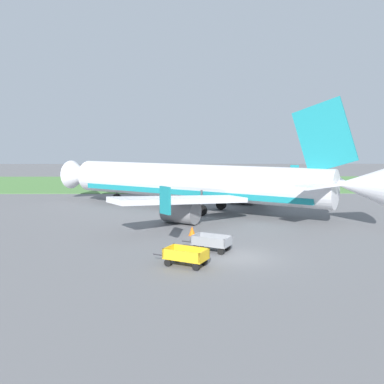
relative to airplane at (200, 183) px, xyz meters
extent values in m
plane|color=slate|center=(2.09, -17.71, -3.05)|extent=(220.00, 220.00, 0.00)
cube|color=#518442|center=(2.09, 28.81, -3.02)|extent=(220.00, 28.00, 0.06)
cylinder|color=silver|center=(-0.88, 0.54, 0.10)|extent=(27.55, 18.75, 3.70)
cube|color=teal|center=(-0.88, 0.54, -0.92)|extent=(24.89, 17.04, 0.56)
cone|color=silver|center=(-14.98, 9.11, 0.10)|extent=(4.62, 4.76, 3.63)
cone|color=silver|center=(13.77, -8.38, 0.60)|extent=(5.67, 5.34, 3.52)
cube|color=silver|center=(-1.70, -8.74, -0.57)|extent=(11.98, 9.85, 1.35)
cube|color=teal|center=(-2.83, -15.66, 0.38)|extent=(0.82, 1.00, 1.90)
cylinder|color=gray|center=(-1.94, -6.77, -1.92)|extent=(3.83, 3.46, 2.10)
cube|color=silver|center=(6.98, 5.53, -0.57)|extent=(4.67, 13.25, 1.35)
cube|color=teal|center=(12.61, 9.71, 0.38)|extent=(1.12, 0.38, 1.90)
cylinder|color=gray|center=(5.12, 4.83, -1.92)|extent=(3.83, 3.46, 2.10)
cube|color=teal|center=(10.91, -6.64, 4.85)|extent=(5.29, 3.41, 6.88)
cube|color=silver|center=(9.42, -9.47, 0.70)|extent=(5.12, 4.75, 0.24)
cube|color=silver|center=(12.74, -4.01, 0.70)|extent=(2.95, 5.47, 0.24)
cylinder|color=#4C4C51|center=(-9.85, 5.99, -1.48)|extent=(0.20, 0.20, 2.04)
cylinder|color=black|center=(-9.85, 5.99, -2.50)|extent=(1.17, 0.96, 1.10)
cylinder|color=#4C4C51|center=(0.11, -2.64, -1.48)|extent=(0.20, 0.20, 2.04)
cylinder|color=black|center=(0.11, -2.64, -2.50)|extent=(1.17, 0.96, 1.10)
cylinder|color=#4C4C51|center=(2.40, 1.12, -1.48)|extent=(0.20, 0.20, 2.04)
cylinder|color=black|center=(2.40, 1.12, -2.50)|extent=(1.17, 0.96, 1.10)
cube|color=gold|center=(-1.40, -19.48, -2.57)|extent=(2.86, 2.39, 0.08)
cube|color=gold|center=(-1.70, -20.06, -2.26)|extent=(2.27, 1.23, 0.55)
cube|color=gold|center=(-1.11, -18.90, -2.26)|extent=(2.27, 1.23, 0.55)
cube|color=gold|center=(-2.47, -18.93, -2.26)|extent=(0.73, 1.29, 0.55)
cube|color=gold|center=(-0.33, -20.03, -2.26)|extent=(0.73, 1.29, 0.55)
cylinder|color=#2D2D33|center=(-3.00, -18.66, -2.61)|extent=(0.93, 0.53, 0.08)
cylinder|color=black|center=(-2.49, -19.55, -2.83)|extent=(0.46, 0.34, 0.44)
cylinder|color=black|center=(-1.98, -18.55, -2.83)|extent=(0.46, 0.34, 0.44)
cylinder|color=black|center=(-0.82, -20.41, -2.83)|extent=(0.46, 0.34, 0.44)
cylinder|color=black|center=(-0.31, -19.41, -2.83)|extent=(0.46, 0.34, 0.44)
cube|color=gray|center=(0.33, -16.10, -2.57)|extent=(2.86, 2.41, 0.08)
cube|color=gray|center=(0.03, -16.68, -2.26)|extent=(2.26, 1.26, 0.55)
cube|color=gray|center=(0.63, -15.53, -2.26)|extent=(2.26, 1.26, 0.55)
cube|color=gray|center=(-0.73, -15.54, -2.26)|extent=(0.74, 1.28, 0.55)
cube|color=gray|center=(1.39, -16.66, -2.26)|extent=(0.74, 1.28, 0.55)
cylinder|color=#2D2D33|center=(-1.26, -15.26, -2.61)|extent=(0.92, 0.54, 0.08)
cylinder|color=black|center=(-0.76, -16.16, -2.83)|extent=(0.46, 0.35, 0.44)
cylinder|color=black|center=(-0.24, -15.17, -2.83)|extent=(0.46, 0.35, 0.44)
cylinder|color=black|center=(0.90, -17.04, -2.83)|extent=(0.46, 0.35, 0.44)
cylinder|color=black|center=(1.42, -16.05, -2.83)|extent=(0.46, 0.35, 0.44)
cone|color=orange|center=(-0.94, -11.46, -2.68)|extent=(0.57, 0.57, 0.75)
camera|label=1|loc=(-1.32, -43.59, 4.41)|focal=38.64mm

